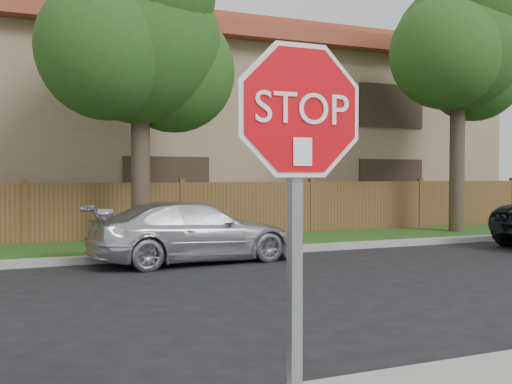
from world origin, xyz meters
name	(u,v)px	position (x,y,z in m)	size (l,w,h in m)	color
far_curb	(32,263)	(0.00, 8.15, 0.07)	(70.00, 0.30, 0.15)	gray
grass_strip	(28,254)	(0.00, 9.80, 0.06)	(70.00, 3.00, 0.12)	#1E4714
fence	(25,216)	(0.00, 11.40, 0.80)	(70.00, 0.12, 1.60)	#543A1D
apartment_building	(17,123)	(0.00, 17.00, 3.53)	(35.20, 9.20, 7.20)	#91785A
tree_mid	(142,43)	(2.52, 9.57, 4.87)	(4.80, 3.90, 7.35)	#382B21
tree_right	(462,47)	(12.02, 9.57, 5.57)	(4.80, 3.90, 8.20)	#382B21
stop_sign	(299,171)	(0.91, -1.48, 1.83)	(1.01, 0.13, 2.55)	gray
sedan_right	(193,232)	(3.11, 7.50, 0.63)	(1.75, 4.31, 1.25)	silver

